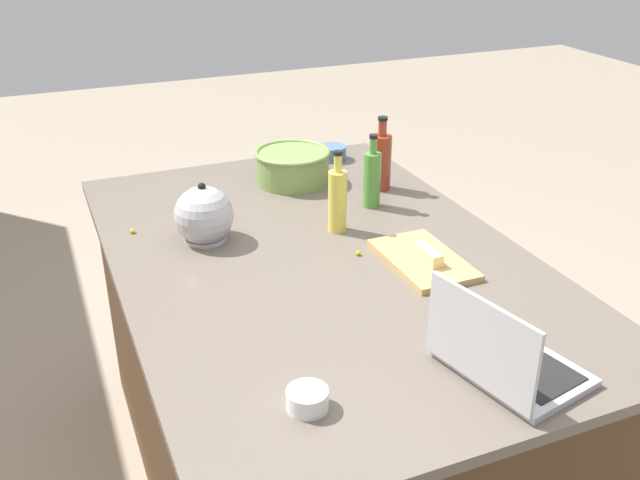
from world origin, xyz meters
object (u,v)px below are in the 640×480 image
bottle_oil (337,199)px  bottle_soy (381,160)px  mixing_bowl_large (292,166)px  ramekin_medium (332,153)px  cutting_board (423,260)px  butter_stick_left (428,255)px  kettle (204,216)px  bottle_olive (372,178)px  ramekin_small (307,399)px  laptop (502,358)px

bottle_oil → bottle_soy: 0.39m
mixing_bowl_large → ramekin_medium: 0.29m
cutting_board → mixing_bowl_large: bearing=9.3°
bottle_oil → butter_stick_left: size_ratio=2.37×
kettle → bottle_oil: bearing=-103.3°
butter_stick_left → cutting_board: bearing=0.0°
butter_stick_left → ramekin_medium: 0.93m
bottle_olive → cutting_board: bottle_olive is taller
ramekin_small → bottle_soy: bearing=-34.0°
butter_stick_left → bottle_soy: bearing=-14.2°
bottle_olive → ramekin_small: bottle_olive is taller
laptop → bottle_olive: bearing=-9.4°
kettle → ramekin_small: (-0.86, 0.01, -0.06)m
bottle_soy → ramekin_small: size_ratio=2.98×
ramekin_small → laptop: bearing=-98.1°
kettle → bottle_olive: bearing=-86.4°
laptop → bottle_oil: bearing=1.8°
kettle → butter_stick_left: 0.68m
laptop → bottle_soy: bottle_soy is taller
mixing_bowl_large → cutting_board: mixing_bowl_large is taller
butter_stick_left → ramekin_medium: bearing=-6.9°
cutting_board → bottle_oil: bearing=25.1°
ramekin_small → ramekin_medium: size_ratio=0.82×
laptop → mixing_bowl_large: laptop is taller
bottle_olive → laptop: bearing=170.6°
butter_stick_left → mixing_bowl_large: bearing=9.0°
kettle → ramekin_small: kettle is taller
bottle_olive → bottle_soy: bearing=-37.7°
mixing_bowl_large → ramekin_small: bearing=160.6°
mixing_bowl_large → butter_stick_left: 0.77m
bottle_olive → ramekin_small: bearing=146.5°
butter_stick_left → ramekin_medium: size_ratio=1.01×
mixing_bowl_large → ramekin_small: 1.28m
mixing_bowl_large → bottle_oil: bearing=177.6°
bottle_olive → butter_stick_left: (-0.45, 0.05, -0.06)m
mixing_bowl_large → bottle_soy: (-0.18, -0.27, 0.04)m
mixing_bowl_large → laptop: bearing=-179.7°
kettle → cutting_board: size_ratio=0.65×
bottle_olive → butter_stick_left: 0.46m
laptop → bottle_soy: size_ratio=1.33×
mixing_bowl_large → kettle: bearing=129.8°
laptop → mixing_bowl_large: 1.26m
mixing_bowl_large → butter_stick_left: (-0.76, -0.12, -0.03)m
butter_stick_left → ramekin_small: butter_stick_left is taller
bottle_oil → ramekin_medium: size_ratio=2.41×
mixing_bowl_large → kettle: 0.54m
bottle_oil → cutting_board: (-0.29, -0.14, -0.10)m
bottle_olive → bottle_soy: 0.16m
laptop → cutting_board: bearing=-12.0°
bottle_oil → kettle: bottle_oil is taller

